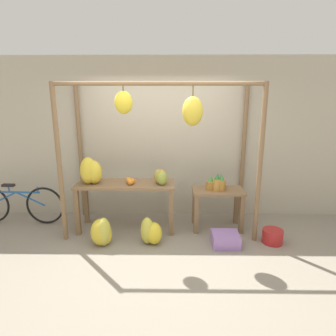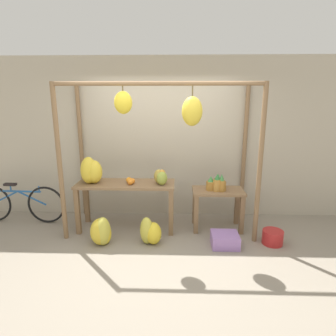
{
  "view_description": "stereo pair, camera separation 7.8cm",
  "coord_description": "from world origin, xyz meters",
  "px_view_note": "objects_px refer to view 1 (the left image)",
  "views": [
    {
      "loc": [
        0.18,
        -3.49,
        2.08
      ],
      "look_at": [
        0.12,
        0.81,
        1.03
      ],
      "focal_mm": 30.0,
      "sensor_mm": 36.0,
      "label": 1
    },
    {
      "loc": [
        0.26,
        -3.48,
        2.08
      ],
      "look_at": [
        0.12,
        0.81,
        1.03
      ],
      "focal_mm": 30.0,
      "sensor_mm": 36.0,
      "label": 2
    }
  ],
  "objects_px": {
    "banana_pile_on_table": "(91,172)",
    "fruit_crate_white": "(225,239)",
    "pineapple_cluster": "(217,183)",
    "banana_pile_ground_right": "(151,232)",
    "parked_bicycle": "(18,204)",
    "papaya_pile": "(161,177)",
    "banana_pile_ground_left": "(103,232)",
    "blue_bucket": "(273,236)",
    "orange_pile": "(130,181)"
  },
  "relations": [
    {
      "from": "banana_pile_ground_right",
      "to": "banana_pile_ground_left",
      "type": "bearing_deg",
      "value": -176.97
    },
    {
      "from": "banana_pile_on_table",
      "to": "parked_bicycle",
      "type": "xyz_separation_m",
      "value": [
        -1.36,
        0.21,
        -0.62
      ]
    },
    {
      "from": "blue_bucket",
      "to": "pineapple_cluster",
      "type": "bearing_deg",
      "value": 148.76
    },
    {
      "from": "orange_pile",
      "to": "fruit_crate_white",
      "type": "bearing_deg",
      "value": -18.96
    },
    {
      "from": "banana_pile_on_table",
      "to": "orange_pile",
      "type": "height_order",
      "value": "banana_pile_on_table"
    },
    {
      "from": "banana_pile_ground_right",
      "to": "fruit_crate_white",
      "type": "height_order",
      "value": "banana_pile_ground_right"
    },
    {
      "from": "banana_pile_ground_right",
      "to": "parked_bicycle",
      "type": "relative_size",
      "value": 0.26
    },
    {
      "from": "parked_bicycle",
      "to": "papaya_pile",
      "type": "height_order",
      "value": "papaya_pile"
    },
    {
      "from": "pineapple_cluster",
      "to": "parked_bicycle",
      "type": "height_order",
      "value": "pineapple_cluster"
    },
    {
      "from": "banana_pile_ground_left",
      "to": "banana_pile_ground_right",
      "type": "xyz_separation_m",
      "value": [
        0.7,
        0.04,
        -0.01
      ]
    },
    {
      "from": "orange_pile",
      "to": "pineapple_cluster",
      "type": "xyz_separation_m",
      "value": [
        1.38,
        0.06,
        -0.05
      ]
    },
    {
      "from": "orange_pile",
      "to": "papaya_pile",
      "type": "relative_size",
      "value": 0.64
    },
    {
      "from": "banana_pile_ground_right",
      "to": "papaya_pile",
      "type": "height_order",
      "value": "papaya_pile"
    },
    {
      "from": "fruit_crate_white",
      "to": "papaya_pile",
      "type": "bearing_deg",
      "value": 153.07
    },
    {
      "from": "pineapple_cluster",
      "to": "banana_pile_on_table",
      "type": "bearing_deg",
      "value": -179.02
    },
    {
      "from": "banana_pile_on_table",
      "to": "papaya_pile",
      "type": "relative_size",
      "value": 1.39
    },
    {
      "from": "blue_bucket",
      "to": "parked_bicycle",
      "type": "xyz_separation_m",
      "value": [
        -4.14,
        0.64,
        0.24
      ]
    },
    {
      "from": "orange_pile",
      "to": "banana_pile_ground_left",
      "type": "distance_m",
      "value": 0.88
    },
    {
      "from": "pineapple_cluster",
      "to": "orange_pile",
      "type": "bearing_deg",
      "value": -177.58
    },
    {
      "from": "orange_pile",
      "to": "pineapple_cluster",
      "type": "relative_size",
      "value": 0.63
    },
    {
      "from": "banana_pile_ground_left",
      "to": "blue_bucket",
      "type": "height_order",
      "value": "banana_pile_ground_left"
    },
    {
      "from": "pineapple_cluster",
      "to": "fruit_crate_white",
      "type": "bearing_deg",
      "value": -84.16
    },
    {
      "from": "fruit_crate_white",
      "to": "blue_bucket",
      "type": "relative_size",
      "value": 1.3
    },
    {
      "from": "parked_bicycle",
      "to": "papaya_pile",
      "type": "relative_size",
      "value": 5.22
    },
    {
      "from": "banana_pile_ground_right",
      "to": "parked_bicycle",
      "type": "xyz_separation_m",
      "value": [
        -2.33,
        0.69,
        0.16
      ]
    },
    {
      "from": "banana_pile_ground_left",
      "to": "fruit_crate_white",
      "type": "height_order",
      "value": "banana_pile_ground_left"
    },
    {
      "from": "banana_pile_ground_right",
      "to": "pineapple_cluster",
      "type": "bearing_deg",
      "value": 26.77
    },
    {
      "from": "papaya_pile",
      "to": "banana_pile_on_table",
      "type": "bearing_deg",
      "value": 178.26
    },
    {
      "from": "pineapple_cluster",
      "to": "fruit_crate_white",
      "type": "relative_size",
      "value": 0.8
    },
    {
      "from": "banana_pile_ground_right",
      "to": "orange_pile",
      "type": "bearing_deg",
      "value": 127.26
    },
    {
      "from": "banana_pile_ground_left",
      "to": "blue_bucket",
      "type": "xyz_separation_m",
      "value": [
        2.51,
        0.09,
        -0.1
      ]
    },
    {
      "from": "pineapple_cluster",
      "to": "banana_pile_ground_left",
      "type": "distance_m",
      "value": 1.91
    },
    {
      "from": "banana_pile_on_table",
      "to": "banana_pile_ground_right",
      "type": "relative_size",
      "value": 1.04
    },
    {
      "from": "fruit_crate_white",
      "to": "blue_bucket",
      "type": "distance_m",
      "value": 0.72
    },
    {
      "from": "orange_pile",
      "to": "parked_bicycle",
      "type": "bearing_deg",
      "value": 173.35
    },
    {
      "from": "fruit_crate_white",
      "to": "orange_pile",
      "type": "bearing_deg",
      "value": 161.04
    },
    {
      "from": "pineapple_cluster",
      "to": "fruit_crate_white",
      "type": "xyz_separation_m",
      "value": [
        0.06,
        -0.55,
        -0.69
      ]
    },
    {
      "from": "banana_pile_ground_left",
      "to": "blue_bucket",
      "type": "bearing_deg",
      "value": 2.03
    },
    {
      "from": "orange_pile",
      "to": "blue_bucket",
      "type": "bearing_deg",
      "value": -10.77
    },
    {
      "from": "banana_pile_ground_left",
      "to": "fruit_crate_white",
      "type": "bearing_deg",
      "value": 0.14
    },
    {
      "from": "orange_pile",
      "to": "banana_pile_on_table",
      "type": "bearing_deg",
      "value": 177.76
    },
    {
      "from": "banana_pile_ground_left",
      "to": "parked_bicycle",
      "type": "relative_size",
      "value": 0.27
    },
    {
      "from": "banana_pile_on_table",
      "to": "fruit_crate_white",
      "type": "height_order",
      "value": "banana_pile_on_table"
    },
    {
      "from": "fruit_crate_white",
      "to": "parked_bicycle",
      "type": "xyz_separation_m",
      "value": [
        -3.42,
        0.73,
        0.25
      ]
    },
    {
      "from": "orange_pile",
      "to": "fruit_crate_white",
      "type": "height_order",
      "value": "orange_pile"
    },
    {
      "from": "banana_pile_ground_left",
      "to": "banana_pile_ground_right",
      "type": "bearing_deg",
      "value": 3.03
    },
    {
      "from": "banana_pile_on_table",
      "to": "banana_pile_ground_left",
      "type": "xyz_separation_m",
      "value": [
        0.27,
        -0.52,
        -0.77
      ]
    },
    {
      "from": "banana_pile_on_table",
      "to": "pineapple_cluster",
      "type": "distance_m",
      "value": 2.02
    },
    {
      "from": "orange_pile",
      "to": "papaya_pile",
      "type": "xyz_separation_m",
      "value": [
        0.48,
        -0.01,
        0.07
      ]
    },
    {
      "from": "blue_bucket",
      "to": "parked_bicycle",
      "type": "distance_m",
      "value": 4.19
    }
  ]
}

